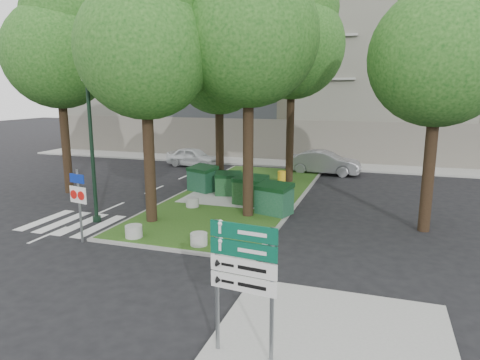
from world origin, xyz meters
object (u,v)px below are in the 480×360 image
at_px(litter_bin, 282,178).
at_px(dumpster_a, 203,179).
at_px(tree_median_near_right, 251,22).
at_px(street_lamp, 90,129).
at_px(tree_median_far, 294,36).
at_px(tree_street_right, 443,44).
at_px(dumpster_c, 250,190).
at_px(traffic_sign_pole, 79,196).
at_px(bollard_right, 199,239).
at_px(tree_median_near_left, 147,37).
at_px(car_silver, 324,163).
at_px(dumpster_d, 274,199).
at_px(bollard_mid, 192,202).
at_px(tree_median_mid, 221,58).
at_px(tree_street_left, 60,44).
at_px(dumpster_b, 228,184).
at_px(directional_sign, 244,270).
at_px(car_white, 193,157).
at_px(bollard_left, 134,231).

bearing_deg(litter_bin, dumpster_a, -142.31).
distance_m(tree_median_near_right, street_lamp, 7.66).
xyz_separation_m(tree_median_far, tree_street_right, (6.80, -7.00, -1.34)).
xyz_separation_m(tree_street_right, dumpster_c, (-7.53, 1.23, -6.20)).
distance_m(tree_median_far, traffic_sign_pole, 14.86).
bearing_deg(bollard_right, tree_median_near_left, 144.55).
xyz_separation_m(dumpster_a, dumpster_c, (3.20, -1.81, 0.01)).
relative_size(litter_bin, car_silver, 0.17).
bearing_deg(dumpster_c, tree_median_far, 92.87).
bearing_deg(litter_bin, tree_median_far, 75.84).
xyz_separation_m(tree_median_near_left, dumpster_d, (4.41, 2.54, -6.54)).
relative_size(bollard_right, street_lamp, 0.10).
bearing_deg(bollard_mid, tree_median_near_right, -8.60).
height_order(dumpster_c, bollard_right, dumpster_c).
relative_size(tree_median_mid, street_lamp, 1.64).
bearing_deg(tree_median_near_left, tree_street_left, 153.43).
height_order(tree_street_right, dumpster_b, tree_street_right).
distance_m(tree_median_mid, directional_sign, 16.01).
relative_size(bollard_right, litter_bin, 0.75).
xyz_separation_m(dumpster_d, traffic_sign_pole, (-5.75, -5.35, 0.93)).
height_order(dumpster_a, litter_bin, dumpster_a).
relative_size(dumpster_a, litter_bin, 2.25).
distance_m(bollard_right, street_lamp, 6.54).
bearing_deg(car_white, dumpster_b, -137.77).
bearing_deg(car_white, bollard_right, -147.80).
relative_size(dumpster_c, litter_bin, 2.10).
height_order(dumpster_b, bollard_right, dumpster_b).
relative_size(dumpster_b, dumpster_d, 0.87).
relative_size(bollard_mid, car_silver, 0.13).
bearing_deg(dumpster_b, dumpster_a, 151.46).
height_order(tree_median_near_right, dumpster_d, tree_median_near_right).
bearing_deg(tree_median_far, car_white, 156.27).
height_order(traffic_sign_pole, directional_sign, directional_sign).
height_order(bollard_left, directional_sign, directional_sign).
bearing_deg(tree_street_right, dumpster_d, 179.66).
bearing_deg(tree_median_near_left, bollard_mid, 76.53).
distance_m(tree_median_far, street_lamp, 12.57).
bearing_deg(street_lamp, tree_street_left, 138.68).
bearing_deg(traffic_sign_pole, dumpster_a, 94.61).
height_order(litter_bin, directional_sign, directional_sign).
bearing_deg(tree_street_right, tree_median_near_right, -175.91).
bearing_deg(tree_median_near_left, dumpster_c, 51.48).
distance_m(tree_median_near_right, bollard_right, 8.69).
xyz_separation_m(tree_median_near_left, street_lamp, (-2.41, -0.53, -3.48)).
bearing_deg(tree_street_left, litter_bin, 24.98).
relative_size(tree_street_left, tree_street_right, 1.09).
distance_m(bollard_mid, street_lamp, 5.49).
bearing_deg(directional_sign, dumpster_a, 122.45).
height_order(tree_street_right, bollard_mid, tree_street_right).
relative_size(tree_median_far, dumpster_d, 6.99).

